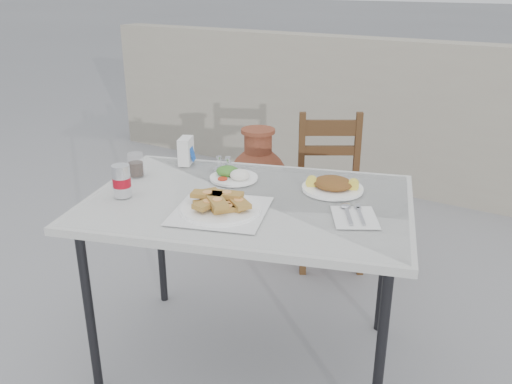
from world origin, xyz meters
The scene contains 13 objects.
ground centered at (0.00, 0.00, 0.00)m, with size 80.00×80.00×0.00m, color slate.
cafe_table centered at (0.01, 0.03, 0.74)m, with size 1.52×1.25×0.80m.
pide_plate centered at (-0.01, -0.14, 0.83)m, with size 0.45×0.45×0.07m.
salad_rice_plate centered at (-0.17, 0.18, 0.82)m, with size 0.22×0.22×0.05m.
salad_chopped_plate centered at (0.27, 0.29, 0.82)m, with size 0.26×0.26×0.06m.
soda_can centered at (-0.44, -0.23, 0.86)m, with size 0.07×0.07×0.13m.
cola_glass centered at (-0.57, -0.01, 0.84)m, with size 0.07×0.07×0.10m.
napkin_holder centered at (-0.48, 0.24, 0.86)m, with size 0.09×0.12×0.13m.
condiment_caddy centered at (-0.26, 0.26, 0.82)m, with size 0.11×0.09×0.07m.
cutlery_napkin centered at (0.45, 0.09, 0.80)m, with size 0.24×0.26×0.02m.
chair centered at (-0.09, 1.11, 0.46)m, with size 0.54×0.54×0.89m.
terracotta_urn centered at (-0.64, 1.16, 0.34)m, with size 0.42×0.42×0.74m.
back_wall centered at (0.00, 2.50, 0.60)m, with size 6.00×0.25×1.20m, color gray.
Camera 1 is at (1.12, -1.70, 1.64)m, focal length 38.00 mm.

